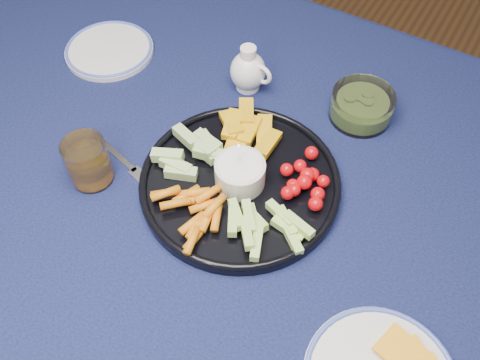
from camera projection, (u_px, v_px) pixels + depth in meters
The scene contains 7 objects.
dining_table at pixel (204, 194), 1.01m from camera, with size 1.67×1.07×0.75m.
crudite_platter at pixel (239, 179), 0.90m from camera, with size 0.34×0.34×0.11m.
creamer_pitcher at pixel (248, 71), 1.03m from camera, with size 0.09×0.07×0.10m.
pickle_bowl at pixel (361, 107), 0.99m from camera, with size 0.12×0.12×0.05m.
juice_tumbler at pixel (89, 164), 0.89m from camera, with size 0.07×0.07×0.09m.
fork_left at pixel (121, 159), 0.95m from camera, with size 0.16×0.06×0.00m.
side_plate_extra at pixel (109, 50), 1.12m from camera, with size 0.18×0.18×0.02m.
Camera 1 is at (0.36, -0.47, 1.48)m, focal length 40.00 mm.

